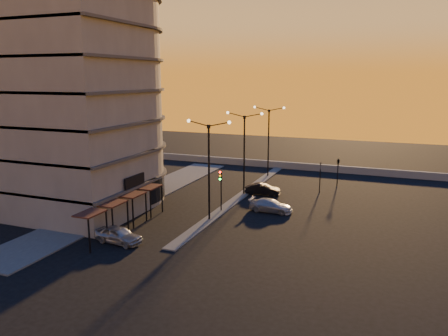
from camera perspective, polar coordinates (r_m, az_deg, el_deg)
ground at (r=41.64m, az=-1.93°, el=-6.83°), size 120.00×120.00×0.00m
sidewalk_west at (r=49.80m, az=-11.24°, el=-3.84°), size 5.00×40.00×0.12m
median at (r=50.55m, az=2.60°, el=-3.39°), size 1.20×36.00×0.12m
parapet at (r=64.94m, az=8.90°, el=0.30°), size 44.00×0.50×1.00m
building at (r=46.90m, az=-18.14°, el=9.53°), size 14.35×17.08×25.00m
streetlamp_near at (r=40.20m, az=-1.98°, el=0.74°), size 4.32×0.32×9.51m
streetlamp_mid at (r=49.39m, az=2.66°, el=2.82°), size 4.32×0.32×9.51m
streetlamp_far at (r=58.84m, az=5.84°, el=4.22°), size 4.32×0.32×9.51m
traffic_light_main at (r=43.37m, az=-0.44°, el=-2.09°), size 0.28×0.44×4.25m
signal_east_a at (r=52.01m, az=12.44°, el=-1.10°), size 0.13×0.16×3.60m
signal_east_b at (r=55.46m, az=14.70°, el=0.82°), size 0.42×1.99×3.60m
car_hatchback at (r=36.96m, az=-13.62°, el=-8.48°), size 4.27×2.08×1.40m
car_sedan at (r=50.39m, az=5.08°, el=-2.78°), size 4.04×1.74×1.30m
car_wagon at (r=44.23m, az=6.13°, el=-4.90°), size 4.44×1.95×1.27m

